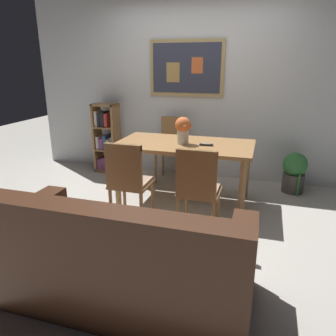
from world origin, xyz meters
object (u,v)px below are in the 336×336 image
Objects in this scene: dining_chair_near_right at (198,185)px; tv_remote at (206,145)px; bookshelf at (107,141)px; potted_ivy at (294,172)px; dining_table at (184,151)px; flower_vase at (183,129)px; dining_chair_near_left at (128,177)px; leather_couch at (121,262)px; dining_chair_far_left at (172,143)px.

tv_remote is (-0.06, 0.74, 0.22)m from dining_chair_near_right.
dining_chair_near_right is 0.77m from tv_remote.
bookshelf is 2.79m from potted_ivy.
dining_table is at bearing -29.44° from bookshelf.
potted_ivy is 1.71× the size of flower_vase.
leather_couch is at bearing -69.48° from dining_chair_near_left.
dining_chair_far_left is at bearing 128.27° from tv_remote.
dining_chair_far_left is 0.51× the size of leather_couch.
dining_chair_near_right is 0.73m from dining_chair_near_left.
dining_chair_far_left reaches higher than dining_table.
leather_couch reaches higher than tv_remote.
dining_table is at bearing 71.71° from flower_vase.
dining_chair_far_left reaches higher than tv_remote.
dining_chair_near_left is 1.54m from dining_chair_far_left.
tv_remote is (1.73, -0.87, 0.27)m from bookshelf.
dining_chair_near_left is 5.71× the size of tv_remote.
dining_table is 10.09× the size of tv_remote.
dining_chair_near_left is at bearing -56.31° from bookshelf.
tv_remote is at bearing 94.92° from dining_chair_near_right.
tv_remote is at bearing -26.78° from bookshelf.
bookshelf is at bearing 176.96° from dining_chair_far_left.
leather_couch is at bearing -89.39° from flower_vase.
dining_chair_near_left is 1.17m from leather_couch.
leather_couch is 11.29× the size of tv_remote.
potted_ivy is (1.32, 0.73, -0.37)m from dining_table.
dining_chair_near_right is at bearing -123.16° from potted_ivy.
flower_vase is at bearing 177.38° from tv_remote.
flower_vase is at bearing -30.70° from bookshelf.
dining_chair_near_right is 1.00× the size of dining_chair_near_left.
dining_table is 1.77× the size of dining_chair_far_left.
dining_chair_near_left reaches higher than tv_remote.
tv_remote is at bearing -10.24° from dining_table.
bookshelf reaches higher than potted_ivy.
dining_chair_near_right is 0.91m from flower_vase.
dining_chair_far_left is 0.86× the size of bookshelf.
dining_table is 1.88m from leather_couch.
dining_chair_near_left is 1.01m from tv_remote.
leather_couch is at bearing -98.28° from tv_remote.
potted_ivy is (1.72, 1.50, -0.26)m from dining_chair_near_left.
leather_couch is (-0.33, -1.06, -0.23)m from dining_chair_near_right.
dining_chair_near_right is at bearing -41.92° from bookshelf.
dining_table is 0.88m from dining_chair_near_left.
dining_chair_far_left reaches higher than potted_ivy.
dining_table is 1.77× the size of dining_chair_near_left.
tv_remote is at bearing 47.55° from dining_chair_near_left.
dining_table is at bearing -151.20° from potted_ivy.
dining_chair_far_left is 5.71× the size of tv_remote.
leather_couch is at bearing -81.71° from dining_chair_far_left.
dining_chair_near_left reaches higher than dining_table.
dining_table is 0.89× the size of leather_couch.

